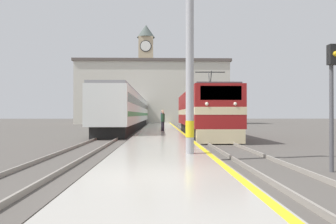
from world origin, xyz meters
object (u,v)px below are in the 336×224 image
(catenary_mast, at_px, (192,53))
(second_waiting_passenger, at_px, (163,121))
(locomotive_train, at_px, (203,113))
(signal_post, at_px, (333,86))
(person_on_platform, at_px, (162,119))
(passenger_train, at_px, (133,111))
(clock_tower, at_px, (146,71))

(catenary_mast, height_order, second_waiting_passenger, catenary_mast)
(locomotive_train, height_order, second_waiting_passenger, locomotive_train)
(signal_post, bearing_deg, person_on_platform, 102.47)
(catenary_mast, height_order, person_on_platform, catenary_mast)
(locomotive_train, relative_size, person_on_platform, 8.49)
(passenger_train, bearing_deg, locomotive_train, -69.31)
(person_on_platform, distance_m, signal_post, 22.61)
(catenary_mast, bearing_deg, locomotive_train, 80.91)
(locomotive_train, bearing_deg, second_waiting_passenger, 140.72)
(locomotive_train, xyz_separation_m, clock_tower, (-6.30, 43.28, 9.14))
(person_on_platform, bearing_deg, second_waiting_passenger, -89.90)
(catenary_mast, xyz_separation_m, person_on_platform, (-0.89, 19.74, -2.70))
(person_on_platform, relative_size, clock_tower, 0.09)
(person_on_platform, height_order, second_waiting_passenger, person_on_platform)
(second_waiting_passenger, bearing_deg, passenger_train, 103.60)
(locomotive_train, relative_size, clock_tower, 0.76)
(clock_tower, relative_size, signal_post, 5.46)
(person_on_platform, bearing_deg, catenary_mast, -87.41)
(locomotive_train, relative_size, signal_post, 4.17)
(locomotive_train, distance_m, person_on_platform, 6.50)
(locomotive_train, relative_size, passenger_train, 0.34)
(passenger_train, xyz_separation_m, second_waiting_passenger, (3.86, -15.97, -0.95))
(catenary_mast, bearing_deg, passenger_train, 98.28)
(passenger_train, bearing_deg, person_on_platform, -73.32)
(person_on_platform, relative_size, signal_post, 0.49)
(locomotive_train, xyz_separation_m, passenger_train, (-7.00, 18.54, 0.27))
(catenary_mast, height_order, clock_tower, clock_tower)
(locomotive_train, distance_m, signal_post, 16.48)
(passenger_train, height_order, person_on_platform, passenger_train)
(catenary_mast, relative_size, person_on_platform, 4.02)
(signal_post, bearing_deg, locomotive_train, 96.03)
(person_on_platform, xyz_separation_m, clock_tower, (-3.16, 37.61, 9.72))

